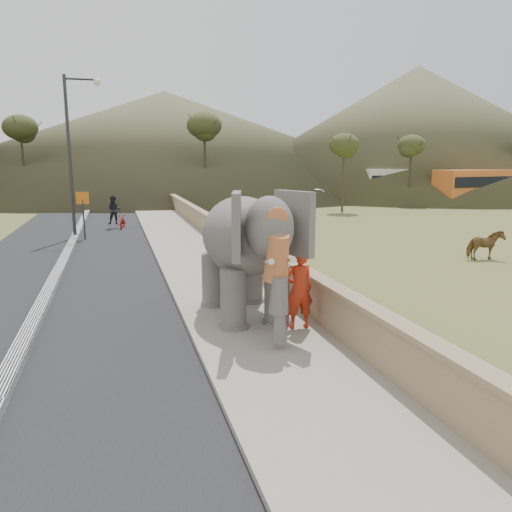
{
  "coord_description": "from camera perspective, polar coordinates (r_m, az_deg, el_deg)",
  "views": [
    {
      "loc": [
        -2.99,
        -7.81,
        3.95
      ],
      "look_at": [
        0.2,
        3.42,
        1.7
      ],
      "focal_mm": 35.0,
      "sensor_mm": 36.0,
      "label": 1
    }
  ],
  "objects": [
    {
      "name": "signboard",
      "position": [
        26.35,
        -19.16,
        5.29
      ],
      "size": [
        0.6,
        0.08,
        2.4
      ],
      "color": "#2D2D33",
      "rests_on": "ground"
    },
    {
      "name": "trees",
      "position": [
        35.38,
        -9.09,
        10.89
      ],
      "size": [
        48.87,
        41.88,
        9.59
      ],
      "color": "#473828",
      "rests_on": "ground"
    },
    {
      "name": "ground",
      "position": [
        9.25,
        4.74,
        -14.42
      ],
      "size": [
        160.0,
        160.0,
        0.0
      ],
      "primitive_type": "plane",
      "color": "olive",
      "rests_on": "ground"
    },
    {
      "name": "elephant_and_man",
      "position": [
        12.26,
        -1.38,
        0.28
      ],
      "size": [
        2.46,
        4.37,
        3.1
      ],
      "color": "slate",
      "rests_on": "ground"
    },
    {
      "name": "distant_car",
      "position": [
        47.18,
        7.09,
        6.9
      ],
      "size": [
        4.55,
        2.98,
        1.44
      ],
      "primitive_type": "imported",
      "rotation": [
        0.0,
        0.0,
        1.24
      ],
      "color": "silver",
      "rests_on": "ground"
    },
    {
      "name": "cow",
      "position": [
        21.93,
        24.7,
        1.13
      ],
      "size": [
        1.46,
        0.73,
        1.21
      ],
      "primitive_type": "imported",
      "rotation": [
        0.0,
        0.0,
        1.51
      ],
      "color": "brown",
      "rests_on": "ground"
    },
    {
      "name": "road",
      "position": [
        18.35,
        -21.77,
        -2.26
      ],
      "size": [
        7.0,
        120.0,
        0.03
      ],
      "primitive_type": "cube",
      "color": "black",
      "rests_on": "ground"
    },
    {
      "name": "walkway",
      "position": [
        18.47,
        -6.19,
        -1.26
      ],
      "size": [
        3.0,
        120.0,
        0.15
      ],
      "primitive_type": "cube",
      "color": "#9E9687",
      "rests_on": "ground"
    },
    {
      "name": "hill_far",
      "position": [
        78.28,
        -10.24,
        12.98
      ],
      "size": [
        80.0,
        80.0,
        14.0
      ],
      "primitive_type": "cone",
      "color": "brown",
      "rests_on": "ground"
    },
    {
      "name": "bus_orange",
      "position": [
        50.0,
        24.99,
        7.15
      ],
      "size": [
        11.24,
        4.01,
        3.1
      ],
      "primitive_type": "cube",
      "rotation": [
        0.0,
        0.0,
        1.71
      ],
      "color": "orange",
      "rests_on": "ground"
    },
    {
      "name": "motorcyclist",
      "position": [
        30.18,
        -15.46,
        4.48
      ],
      "size": [
        1.3,
        1.72,
        1.94
      ],
      "color": "maroon",
      "rests_on": "ground"
    },
    {
      "name": "median",
      "position": [
        18.33,
        -21.79,
        -1.97
      ],
      "size": [
        0.35,
        120.0,
        0.22
      ],
      "primitive_type": "cube",
      "color": "black",
      "rests_on": "ground"
    },
    {
      "name": "hill_right",
      "position": [
        71.51,
        17.74,
        13.66
      ],
      "size": [
        56.0,
        56.0,
        16.0
      ],
      "primitive_type": "cone",
      "color": "brown",
      "rests_on": "ground"
    },
    {
      "name": "lamppost",
      "position": [
        26.74,
        -19.96,
        12.25
      ],
      "size": [
        1.76,
        0.36,
        8.0
      ],
      "color": "#302F34",
      "rests_on": "ground"
    },
    {
      "name": "bus_white",
      "position": [
        50.67,
        18.57,
        7.64
      ],
      "size": [
        11.27,
        5.22,
        3.1
      ],
      "primitive_type": "cube",
      "rotation": [
        0.0,
        0.0,
        1.31
      ],
      "color": "white",
      "rests_on": "ground"
    },
    {
      "name": "parapet",
      "position": [
        18.71,
        -1.23,
        0.44
      ],
      "size": [
        0.3,
        120.0,
        1.1
      ],
      "primitive_type": "cube",
      "color": "tan",
      "rests_on": "ground"
    }
  ]
}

